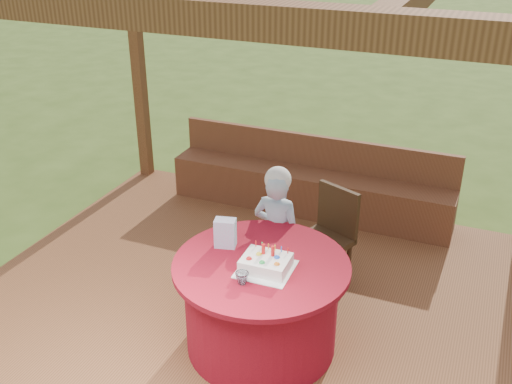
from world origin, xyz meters
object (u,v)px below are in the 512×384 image
at_px(elderly_woman, 277,232).
at_px(birthday_cake, 266,263).
at_px(chair, 329,232).
at_px(bench, 309,188).
at_px(table, 261,304).
at_px(drinking_glass, 242,278).
at_px(gift_bag, 225,233).

relative_size(elderly_woman, birthday_cake, 3.10).
bearing_deg(chair, birthday_cake, -97.69).
distance_m(bench, chair, 1.32).
height_order(table, drinking_glass, drinking_glass).
bearing_deg(gift_bag, elderly_woman, 55.43).
distance_m(chair, birthday_cake, 1.13).
bearing_deg(bench, chair, -64.97).
distance_m(elderly_woman, birthday_cake, 0.76).
bearing_deg(drinking_glass, elderly_woman, 96.44).
relative_size(bench, elderly_woman, 2.56).
xyz_separation_m(bench, drinking_glass, (0.32, -2.48, 0.50)).
distance_m(gift_bag, drinking_glass, 0.50).
relative_size(table, chair, 1.47).
relative_size(bench, gift_bag, 13.65).
bearing_deg(chair, table, -101.40).
bearing_deg(drinking_glass, bench, 97.44).
bearing_deg(bench, table, -81.01).
relative_size(bench, chair, 3.48).
relative_size(bench, table, 2.37).
bearing_deg(table, chair, 78.60).
height_order(table, chair, chair).
bearing_deg(birthday_cake, drinking_glass, -111.42).
distance_m(bench, birthday_cake, 2.35).
xyz_separation_m(birthday_cake, gift_bag, (-0.39, 0.18, 0.06)).
bearing_deg(gift_bag, table, -32.72).
height_order(birthday_cake, gift_bag, gift_bag).
distance_m(table, birthday_cake, 0.41).
bearing_deg(elderly_woman, chair, 47.44).
height_order(elderly_woman, birthday_cake, elderly_woman).
bearing_deg(elderly_woman, table, -78.75).
xyz_separation_m(gift_bag, drinking_glass, (0.31, -0.39, -0.07)).
relative_size(table, gift_bag, 5.76).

